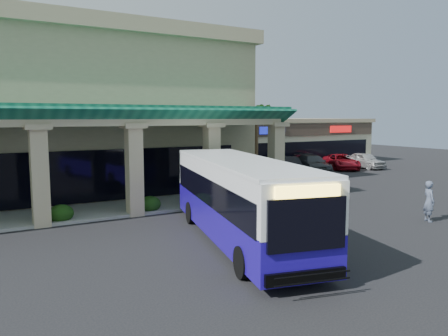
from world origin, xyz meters
TOP-DOWN VIEW (x-y plane):
  - ground at (0.00, 0.00)m, footprint 110.00×110.00m
  - main_building at (-8.00, 16.00)m, footprint 30.80×14.80m
  - arcade at (-8.00, 6.80)m, footprint 30.00×6.20m
  - strip_mall at (18.00, 24.00)m, footprint 22.50×12.50m
  - palm_0 at (8.50, 11.00)m, footprint 2.40×2.40m
  - palm_1 at (9.50, 14.00)m, footprint 2.40×2.40m
  - broadleaf_tree at (7.50, 19.00)m, footprint 2.60×2.60m
  - transit_bus at (-0.83, -1.50)m, footprint 5.52×12.42m
  - pedestrian at (8.96, -3.21)m, footprint 0.74×0.86m
  - car_silver at (11.31, 13.80)m, footprint 3.13×4.56m
  - car_white at (13.48, 13.39)m, footprint 3.32×5.26m
  - car_red at (17.45, 14.74)m, footprint 3.76×5.71m
  - car_gray at (21.11, 14.73)m, footprint 4.39×5.81m
  - car_extra at (23.74, 14.12)m, footprint 2.38×4.80m

SIDE VIEW (x-z plane):
  - ground at x=0.00m, z-range 0.00..0.00m
  - car_silver at x=11.31m, z-range 0.00..1.44m
  - car_gray at x=21.11m, z-range 0.00..1.47m
  - car_red at x=17.45m, z-range 0.00..1.54m
  - car_extra at x=23.74m, z-range 0.00..1.57m
  - car_white at x=13.48m, z-range 0.00..1.64m
  - pedestrian at x=8.96m, z-range 0.00..2.00m
  - transit_bus at x=-0.83m, z-range 0.00..3.38m
  - broadleaf_tree at x=7.50m, z-range 0.00..4.81m
  - strip_mall at x=18.00m, z-range 0.00..4.90m
  - arcade at x=-8.00m, z-range 0.00..5.70m
  - palm_1 at x=9.50m, z-range 0.00..5.80m
  - palm_0 at x=8.50m, z-range 0.00..6.60m
  - main_building at x=-8.00m, z-range 0.00..11.35m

